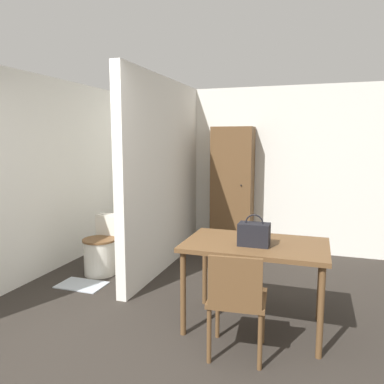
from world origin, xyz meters
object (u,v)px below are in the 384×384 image
Objects in this scene: wooden_chair at (237,298)px; wooden_cabinet at (232,190)px; toilet at (102,250)px; handbag at (254,234)px; dining_table at (255,252)px.

wooden_cabinet is at bearing 98.26° from wooden_chair.
handbag reaches higher than toilet.
handbag is 0.15× the size of wooden_cabinet.
dining_table is at bearing -72.68° from wooden_cabinet.
wooden_chair is 0.60m from handbag.
handbag is at bearing 77.96° from wooden_chair.
handbag is (0.05, 0.44, 0.41)m from wooden_chair.
wooden_chair is at bearing -95.96° from dining_table.
toilet is at bearing 156.92° from handbag.
wooden_chair is 1.19× the size of toilet.
wooden_cabinet reaches higher than handbag.
toilet is (-2.09, 0.80, -0.41)m from dining_table.
wooden_cabinet is (1.37, 1.53, 0.65)m from toilet.
wooden_cabinet reaches higher than dining_table.
wooden_cabinet is (-0.72, 2.42, 0.05)m from handbag.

